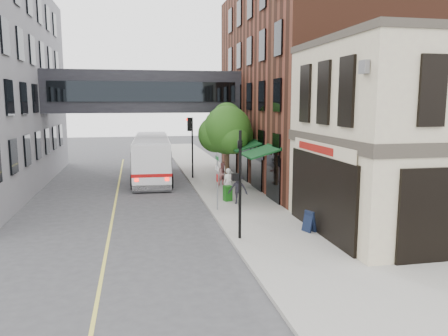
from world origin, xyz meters
name	(u,v)px	position (x,y,z in m)	size (l,w,h in m)	color
ground	(242,259)	(0.00, 0.00, 0.00)	(120.00, 120.00, 0.00)	#38383A
sidewalk_main	(221,185)	(2.00, 14.00, 0.07)	(4.00, 60.00, 0.15)	gray
corner_building	(428,138)	(8.97, 2.00, 4.21)	(10.19, 8.12, 8.45)	#C3B095
brick_building	(326,85)	(9.98, 15.00, 6.99)	(13.76, 18.00, 14.00)	#4A2517
skyway_bridge	(144,92)	(-3.00, 18.00, 6.50)	(14.00, 3.18, 3.00)	black
traffic_signal_near	(239,171)	(0.37, 2.00, 2.98)	(0.44, 0.22, 4.60)	black
traffic_signal_far	(190,135)	(0.26, 17.00, 3.34)	(0.53, 0.28, 4.50)	black
street_sign_pole	(217,176)	(0.39, 7.00, 1.93)	(0.08, 0.75, 3.00)	gray
street_tree	(226,130)	(2.19, 13.22, 3.91)	(3.80, 3.20, 5.60)	#382619
lane_marking	(115,204)	(-5.00, 10.00, 0.01)	(0.12, 40.00, 0.01)	#D8CC4C
bus	(152,156)	(-2.55, 18.27, 1.74)	(3.20, 11.67, 3.11)	white
pedestrian_a	(228,183)	(1.64, 10.00, 1.00)	(0.62, 0.41, 1.70)	silver
pedestrian_b	(223,174)	(2.05, 13.61, 0.95)	(0.77, 0.60, 1.59)	#DA8D8E
pedestrian_c	(238,189)	(1.77, 8.09, 1.00)	(1.10, 0.63, 1.71)	black
newspaper_box	(228,193)	(1.36, 8.90, 0.59)	(0.44, 0.39, 0.88)	#165814
sandwich_board	(309,221)	(3.60, 2.28, 0.62)	(0.34, 0.52, 0.94)	black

